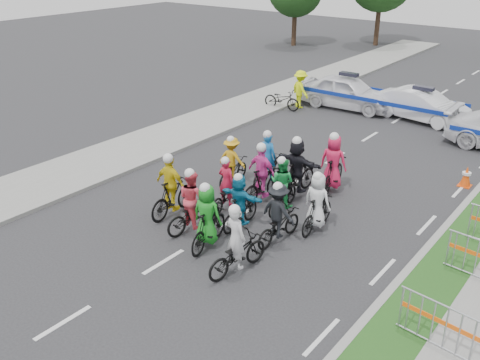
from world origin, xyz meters
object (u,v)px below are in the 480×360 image
Objects in this scene: rider_2 at (193,207)px; parked_bike at (282,99)px; rider_9 at (262,179)px; rider_11 at (297,171)px; rider_10 at (232,165)px; rider_3 at (172,192)px; marshal_hiviz at (300,89)px; rider_0 at (237,250)px; rider_5 at (240,204)px; barrier_0 at (445,331)px; police_car_0 at (347,92)px; rider_7 at (317,207)px; cone_0 at (466,176)px; rider_6 at (227,192)px; rider_13 at (333,169)px; police_car_1 at (421,105)px; rider_8 at (282,190)px; rider_1 at (208,222)px; rider_12 at (268,166)px; rider_4 at (278,219)px.

parked_bike is at bearing -59.17° from rider_2.
rider_11 reaches higher than rider_9.
rider_3 is at bearing 82.23° from rider_10.
rider_3 is 12.23m from marshal_hiviz.
parked_bike is at bearing -51.58° from rider_0.
rider_5 is 0.85× the size of barrier_0.
rider_3 is at bearing -177.89° from police_car_0.
barrier_0 is (4.49, -2.79, -0.15)m from rider_7.
rider_2 is 0.97× the size of rider_11.
rider_9 reaches higher than police_car_0.
rider_10 is at bearing -94.23° from rider_3.
rider_5 is 0.91× the size of parked_bike.
rider_0 is 1.13× the size of rider_5.
rider_2 is at bearing 42.41° from rider_5.
barrier_0 is 2.86× the size of cone_0.
rider_6 is 0.92× the size of parked_bike.
rider_7 is 11.81m from parked_bike.
parked_bike is (-6.44, 6.71, -0.29)m from rider_13.
rider_6 is at bearing -37.83° from rider_0.
police_car_0 is at bearing -88.86° from rider_3.
rider_2 is 1.14× the size of rider_5.
rider_0 reaches higher than police_car_1.
rider_10 is (-2.37, 0.59, 0.01)m from rider_8.
police_car_1 is (0.25, 10.02, -0.13)m from rider_11.
rider_3 is at bearing 177.98° from police_car_1.
cone_0 is at bearing -133.13° from rider_8.
barrier_0 is (5.92, -3.20, -0.10)m from rider_8.
rider_5 is 2.42× the size of cone_0.
cone_0 is at bearing -130.88° from police_car_0.
police_car_1 is (-1.43, 11.62, -0.00)m from rider_7.
rider_1 is at bearing 69.80° from rider_13.
cone_0 is (3.84, 5.20, -0.32)m from rider_8.
rider_3 is (-2.02, 0.72, 0.02)m from rider_1.
rider_8 is 0.90× the size of barrier_0.
rider_0 is at bearing 142.29° from marshal_hiviz.
rider_2 is at bearing -12.56° from rider_0.
rider_9 reaches higher than rider_10.
rider_13 is (0.53, 2.13, 0.12)m from rider_8.
rider_2 reaches higher than parked_bike.
rider_3 is 1.06× the size of parked_bike.
rider_3 reaches higher than rider_9.
rider_6 is at bearing -178.28° from police_car_1.
police_car_1 is (-0.52, 9.08, -0.08)m from rider_13.
police_car_0 is 2.55× the size of marshal_hiviz.
rider_9 reaches higher than barrier_0.
rider_3 reaches higher than rider_12.
rider_12 reaches higher than rider_1.
barrier_0 is (4.98, -1.60, -0.14)m from rider_4.
rider_5 is at bearing -44.82° from rider_0.
rider_6 is at bearing -159.76° from parked_bike.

